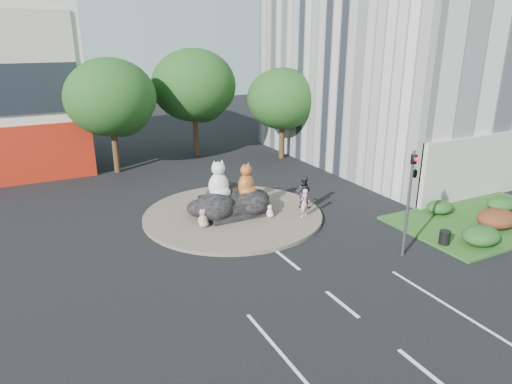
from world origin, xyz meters
TOP-DOWN VIEW (x-y plane):
  - ground at (0.00, 0.00)m, footprint 120.00×120.00m
  - roundabout_island at (0.00, 10.00)m, footprint 10.00×10.00m
  - rock_plinth at (0.00, 10.00)m, footprint 3.20×2.60m
  - grass_verge at (12.00, 3.00)m, footprint 10.00×6.00m
  - tree_left at (-3.93, 22.06)m, footprint 6.46×6.46m
  - tree_mid at (3.07, 24.06)m, footprint 6.84×6.84m
  - tree_right at (9.07, 20.06)m, footprint 5.70×5.70m
  - hedge_near_green at (9.00, 1.00)m, footprint 2.00×1.60m
  - hedge_red at (11.50, 2.00)m, footprint 2.20×1.76m
  - hedge_mid_green at (14.00, 3.50)m, footprint 1.80×1.44m
  - hedge_back_green at (10.50, 4.80)m, footprint 1.60×1.28m
  - traffic_light at (5.10, 2.00)m, footprint 0.44×1.24m
  - street_lamp at (12.82, 8.00)m, footprint 2.34×0.22m
  - cat_white at (-0.70, 10.28)m, footprint 1.42×1.26m
  - cat_tabby at (0.83, 9.96)m, footprint 1.48×1.41m
  - kitten_calico at (-2.17, 8.98)m, footprint 0.70×0.63m
  - kitten_white at (1.57, 8.55)m, footprint 0.50×0.45m
  - pedestrian_pink at (3.28, 7.76)m, footprint 0.68×0.56m
  - pedestrian_dark at (4.00, 8.95)m, footprint 1.15×1.15m
  - litter_bin at (7.50, 1.83)m, footprint 0.67×0.67m

SIDE VIEW (x-z plane):
  - ground at x=0.00m, z-range 0.00..0.00m
  - grass_verge at x=12.00m, z-range 0.00..0.12m
  - roundabout_island at x=0.00m, z-range 0.00..0.20m
  - litter_bin at x=7.50m, z-range 0.12..0.80m
  - hedge_back_green at x=10.50m, z-range 0.12..0.84m
  - hedge_mid_green at x=14.00m, z-range 0.12..0.93m
  - kitten_white at x=1.57m, z-range 0.20..0.93m
  - hedge_near_green at x=9.00m, z-range 0.12..1.02m
  - hedge_red at x=11.50m, z-range 0.12..1.11m
  - rock_plinth at x=0.00m, z-range 0.20..1.10m
  - kitten_calico at x=-2.17m, z-range 0.20..1.21m
  - pedestrian_pink at x=3.28m, z-range 0.20..1.80m
  - pedestrian_dark at x=4.00m, z-range 0.20..2.08m
  - cat_tabby at x=0.83m, z-range 1.10..3.04m
  - cat_white at x=-0.70m, z-range 1.10..3.31m
  - traffic_light at x=5.10m, z-range 1.12..6.12m
  - street_lamp at x=12.82m, z-range 0.52..8.58m
  - tree_right at x=9.07m, z-range 0.98..8.28m
  - tree_left at x=-3.93m, z-range 1.11..9.38m
  - tree_mid at x=3.07m, z-range 1.18..9.94m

